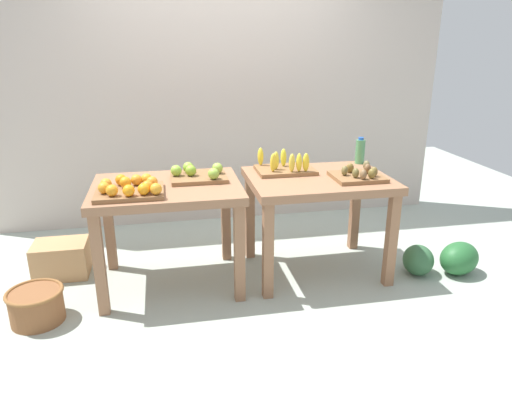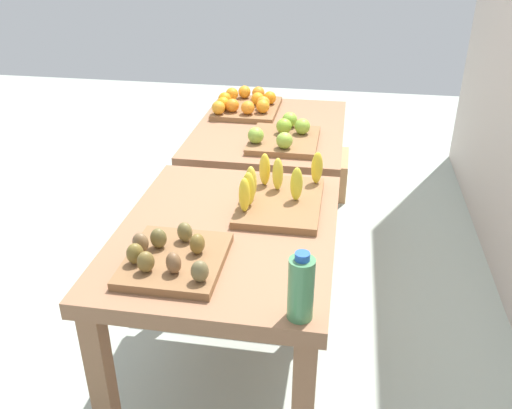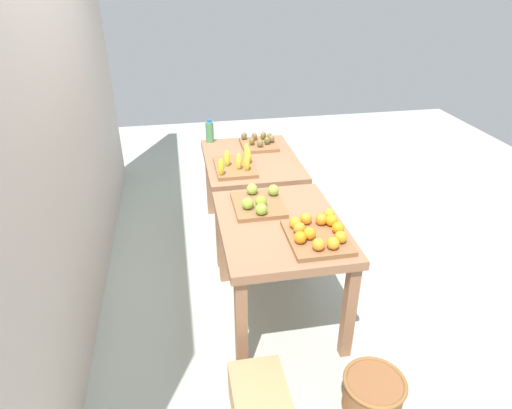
% 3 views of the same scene
% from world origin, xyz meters
% --- Properties ---
extents(ground_plane, '(8.00, 8.00, 0.00)m').
position_xyz_m(ground_plane, '(0.00, 0.00, 0.00)').
color(ground_plane, '#A4AFA2').
extents(display_table_left, '(1.04, 0.80, 0.77)m').
position_xyz_m(display_table_left, '(-0.56, 0.00, 0.66)').
color(display_table_left, '#956647').
rests_on(display_table_left, ground_plane).
extents(display_table_right, '(1.04, 0.80, 0.77)m').
position_xyz_m(display_table_right, '(0.56, 0.00, 0.66)').
color(display_table_right, '#956647').
rests_on(display_table_right, ground_plane).
extents(orange_bin, '(0.45, 0.37, 0.11)m').
position_xyz_m(orange_bin, '(-0.79, -0.18, 0.82)').
color(orange_bin, brown).
rests_on(orange_bin, display_table_left).
extents(apple_bin, '(0.42, 0.34, 0.11)m').
position_xyz_m(apple_bin, '(-0.33, 0.10, 0.81)').
color(apple_bin, brown).
rests_on(apple_bin, display_table_left).
extents(banana_crate, '(0.44, 0.32, 0.17)m').
position_xyz_m(banana_crate, '(0.34, 0.16, 0.82)').
color(banana_crate, brown).
rests_on(banana_crate, display_table_right).
extents(kiwi_bin, '(0.36, 0.32, 0.10)m').
position_xyz_m(kiwi_bin, '(0.82, -0.12, 0.80)').
color(kiwi_bin, brown).
rests_on(kiwi_bin, display_table_right).
extents(water_bottle, '(0.08, 0.08, 0.22)m').
position_xyz_m(water_bottle, '(1.02, 0.32, 0.87)').
color(water_bottle, '#4C8C59').
rests_on(water_bottle, display_table_right).
extents(wicker_basket, '(0.36, 0.36, 0.22)m').
position_xyz_m(wicker_basket, '(-1.44, -0.35, 0.12)').
color(wicker_basket, brown).
rests_on(wicker_basket, ground_plane).
extents(cardboard_produce_box, '(0.40, 0.30, 0.27)m').
position_xyz_m(cardboard_produce_box, '(-1.39, 0.30, 0.13)').
color(cardboard_produce_box, tan).
rests_on(cardboard_produce_box, ground_plane).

